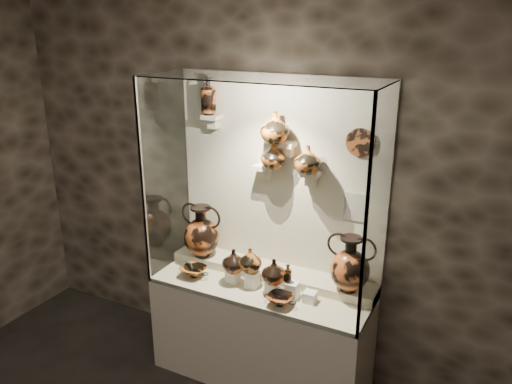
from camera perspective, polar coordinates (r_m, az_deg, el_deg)
wall_back at (r=3.86m, az=2.74°, el=1.51°), size 5.00×0.02×3.20m
plinth at (r=4.13m, az=0.57°, el=-15.81°), size 1.70×0.60×0.80m
front_tier at (r=3.91m, az=0.59°, el=-10.81°), size 1.68×0.58×0.03m
rear_tier at (r=4.03m, az=1.71°, el=-9.27°), size 1.70×0.25×0.10m
back_panel at (r=3.86m, az=2.71°, el=1.49°), size 1.70×0.03×1.60m
glass_front at (r=3.34m, az=-1.63°, el=-1.30°), size 1.70×0.01×1.60m
glass_left at (r=4.01m, az=-10.26°, el=1.91°), size 0.01×0.60×1.60m
glass_right at (r=3.32m, az=13.83°, el=-1.98°), size 0.01×0.60×1.60m
glass_top at (r=3.41m, az=0.68°, el=12.91°), size 1.70×0.60×0.01m
frame_post_left at (r=3.80m, az=-12.80°, el=0.74°), size 0.02×0.02×1.60m
frame_post_right at (r=3.06m, az=12.42°, el=-3.70°), size 0.02×0.02×1.60m
pedestal_a at (r=3.93m, az=-2.66°, el=-9.58°), size 0.09×0.09×0.10m
pedestal_b at (r=3.85m, az=-0.42°, el=-9.94°), size 0.09×0.09×0.13m
pedestal_c at (r=3.80m, az=1.90°, el=-10.76°), size 0.09×0.09×0.09m
pedestal_d at (r=3.73m, az=4.17°, el=-11.09°), size 0.09×0.09×0.12m
pedestal_e at (r=3.70m, az=6.20°, el=-11.81°), size 0.09×0.09×0.08m
bracket_ul at (r=3.94m, az=-5.04°, el=8.55°), size 0.14×0.12×0.04m
bracket_ca at (r=3.80m, az=0.89°, el=2.83°), size 0.14×0.12×0.04m
bracket_cb at (r=3.67m, az=3.72°, el=5.44°), size 0.10×0.12×0.04m
bracket_cc at (r=3.66m, az=6.24°, el=2.07°), size 0.14×0.12×0.04m
amphora_left at (r=4.13m, az=-6.24°, el=-4.48°), size 0.39×0.39×0.44m
amphora_right at (r=3.67m, az=10.69°, el=-8.06°), size 0.36×0.36×0.42m
jug_a at (r=3.85m, az=-2.55°, el=-7.85°), size 0.18×0.18×0.19m
jug_b at (r=3.79m, az=-0.64°, el=-7.76°), size 0.22×0.22×0.18m
jug_c at (r=3.71m, az=2.07°, el=-9.04°), size 0.23×0.23×0.19m
lekythos_small at (r=3.67m, az=3.68°, el=-9.15°), size 0.09×0.09×0.16m
kylix_left at (r=4.03m, az=-7.11°, el=-8.93°), size 0.30×0.27×0.10m
kylix_right at (r=3.64m, az=2.75°, el=-12.13°), size 0.26×0.23×0.09m
lekythos_tall at (r=3.91m, az=-5.45°, el=11.09°), size 0.15×0.15×0.32m
ovoid_vase_a at (r=3.69m, az=2.00°, el=4.19°), size 0.21×0.21×0.20m
ovoid_vase_b at (r=3.62m, az=2.18°, el=7.41°), size 0.28×0.28×0.23m
ovoid_vase_c at (r=3.59m, az=5.94°, el=3.72°), size 0.22×0.22×0.20m
wall_plate at (r=3.54m, az=11.81°, el=5.56°), size 0.20×0.02×0.20m
info_placard at (r=3.68m, az=11.21°, el=-1.68°), size 0.16×0.01×0.21m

